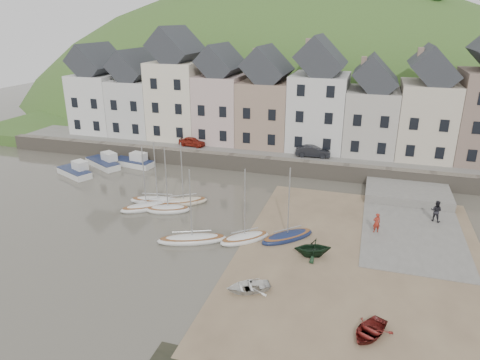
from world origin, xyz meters
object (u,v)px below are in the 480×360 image
(rowboat_white, at_px, (248,287))
(sailboat_0, at_px, (158,200))
(person_red, at_px, (377,223))
(car_left, at_px, (192,142))
(person_dark, at_px, (436,211))
(car_right, at_px, (313,151))
(rowboat_red, at_px, (369,331))
(rowboat_green, at_px, (313,248))

(rowboat_white, bearing_deg, sailboat_0, -161.22)
(person_red, height_order, car_left, car_left)
(person_dark, relative_size, car_left, 0.56)
(rowboat_white, bearing_deg, person_dark, 110.25)
(sailboat_0, xyz_separation_m, person_dark, (25.09, 3.25, 0.82))
(car_left, bearing_deg, rowboat_white, -144.38)
(car_right, bearing_deg, rowboat_red, -169.72)
(sailboat_0, relative_size, car_right, 1.58)
(car_right, bearing_deg, car_left, 85.81)
(sailboat_0, bearing_deg, person_red, -1.25)
(car_right, bearing_deg, sailboat_0, 133.67)
(sailboat_0, xyz_separation_m, rowboat_green, (15.70, -5.75, 0.52))
(car_left, bearing_deg, person_red, -117.26)
(person_dark, bearing_deg, sailboat_0, 28.82)
(person_dark, bearing_deg, person_red, 58.41)
(person_red, distance_m, person_dark, 6.14)
(rowboat_green, xyz_separation_m, car_right, (-2.86, 19.94, 1.48))
(sailboat_0, distance_m, rowboat_green, 16.73)
(rowboat_white, relative_size, car_right, 0.72)
(rowboat_white, height_order, car_left, car_left)
(person_red, bearing_deg, rowboat_white, 32.12)
(sailboat_0, height_order, rowboat_green, sailboat_0)
(person_red, distance_m, car_left, 26.88)
(rowboat_white, relative_size, rowboat_green, 1.05)
(rowboat_green, distance_m, car_left, 26.93)
(sailboat_0, xyz_separation_m, person_red, (20.18, -0.44, 0.71))
(rowboat_red, distance_m, person_dark, 17.51)
(person_dark, xyz_separation_m, car_right, (-12.25, 10.94, 1.18))
(rowboat_white, height_order, rowboat_green, rowboat_green)
(rowboat_red, bearing_deg, rowboat_green, 144.93)
(rowboat_white, relative_size, person_dark, 1.51)
(rowboat_red, height_order, person_red, person_red)
(sailboat_0, distance_m, person_dark, 25.31)
(sailboat_0, height_order, person_red, sailboat_0)
(sailboat_0, bearing_deg, rowboat_green, -20.11)
(rowboat_white, distance_m, rowboat_red, 7.95)
(sailboat_0, relative_size, rowboat_red, 2.23)
(person_dark, relative_size, car_right, 0.48)
(sailboat_0, height_order, car_left, sailboat_0)
(rowboat_green, relative_size, person_dark, 1.43)
(rowboat_white, height_order, rowboat_red, rowboat_white)
(sailboat_0, xyz_separation_m, rowboat_red, (19.98, -13.48, 0.09))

